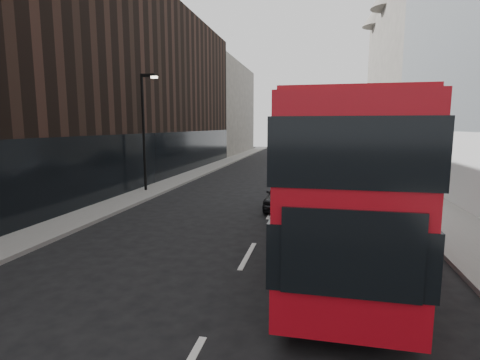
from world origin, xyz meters
The scene contains 11 objects.
sidewalk_right centered at (7.50, 25.00, 0.07)m, with size 3.00×80.00×0.15m, color slate.
sidewalk_left centered at (-8.00, 25.00, 0.07)m, with size 2.00×80.00×0.15m, color slate.
building_victorian centered at (11.38, 44.00, 9.66)m, with size 6.50×24.00×21.00m.
building_left_mid centered at (-11.50, 30.00, 7.00)m, with size 5.00×24.00×14.00m, color black.
building_left_far centered at (-11.50, 52.00, 6.50)m, with size 5.00×20.00×13.00m, color #67625B.
street_lamp centered at (-8.22, 18.00, 4.18)m, with size 1.06×0.22×7.00m.
red_bus centered at (2.74, 8.72, 2.64)m, with size 2.95×11.83×4.75m.
grey_bus centered at (0.80, 46.84, 1.81)m, with size 3.27×10.60×3.38m.
car_a centered at (0.50, 15.19, 0.68)m, with size 1.60×3.97×1.35m, color black.
car_b centered at (1.73, 22.34, 0.73)m, with size 1.54×4.42×1.46m, color gray.
car_c centered at (1.95, 32.62, 0.77)m, with size 2.16×5.31×1.54m, color black.
Camera 1 is at (2.07, -3.22, 4.09)m, focal length 28.00 mm.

